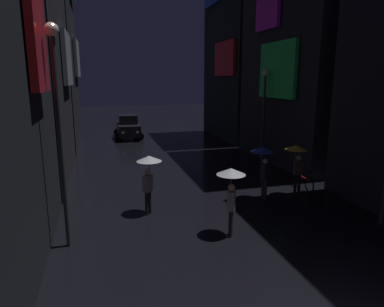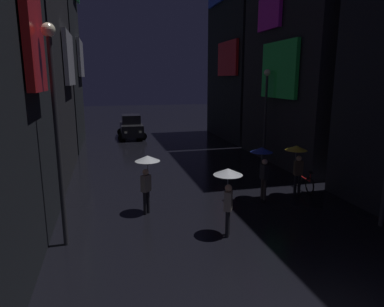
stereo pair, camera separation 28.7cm
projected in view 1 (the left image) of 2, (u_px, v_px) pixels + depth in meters
The scene contains 10 objects.
building_right_mid at pixel (307, 16), 18.96m from camera, with size 4.25×8.58×16.36m.
building_right_far at pixel (243, 34), 27.21m from camera, with size 4.25×8.14×16.59m.
pedestrian_foreground_right_clear at pixel (149, 168), 12.13m from camera, with size 0.90×0.90×2.12m.
pedestrian_far_right_blue at pixel (263, 158), 13.69m from camera, with size 0.90×0.90×2.12m.
pedestrian_near_crossing_clear at pixel (231, 183), 10.43m from camera, with size 0.90×0.90×2.12m.
pedestrian_midstreet_left_yellow at pixel (297, 156), 14.16m from camera, with size 0.90×0.90×2.12m.
bicycle_parked_at_storefront at pixel (303, 181), 15.08m from camera, with size 0.23×1.82×0.96m.
car_distant at pixel (128, 127), 28.05m from camera, with size 2.28×4.16×1.92m.
streetlamp_left_near at pixel (59, 115), 9.20m from camera, with size 0.36×0.36×6.20m.
streetlamp_right_far at pixel (264, 105), 19.13m from camera, with size 0.36×0.36×5.30m.
Camera 1 is at (-3.93, -4.49, 4.77)m, focal length 32.00 mm.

